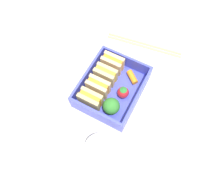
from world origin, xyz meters
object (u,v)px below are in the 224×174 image
carrot_stick_far_left (132,77)px  strawberry_far_left (124,91)px  sandwich_center_right (113,64)px  drinking_glass (100,152)px  sandwich_center (106,75)px  broccoli_floret (111,106)px  sandwich_center_left (98,87)px  chopstick_pair (144,45)px  folded_napkin (168,108)px  sandwich_left (91,100)px

carrot_stick_far_left → strawberry_far_left: bearing=179.4°
sandwich_center_right → drinking_glass: (-20.55, -7.80, 0.88)cm
sandwich_center → broccoli_floret: (-6.73, -5.12, 0.26)cm
sandwich_center → strawberry_far_left: bearing=-105.0°
sandwich_center_left → drinking_glass: bearing=-149.3°
broccoli_floret → strawberry_far_left: 5.32cm
broccoli_floret → sandwich_center_right: bearing=26.1°
chopstick_pair → folded_napkin: chopstick_pair is taller
sandwich_center_right → folded_napkin: 17.54cm
sandwich_center_right → drinking_glass: size_ratio=0.62×
sandwich_left → sandwich_center: 7.43cm
strawberry_far_left → chopstick_pair: strawberry_far_left is taller
broccoli_floret → carrot_stick_far_left: size_ratio=1.25×
sandwich_left → sandwich_center_right: bearing=0.0°
carrot_stick_far_left → drinking_glass: bearing=-174.5°
strawberry_far_left → drinking_glass: 15.51cm
sandwich_center_right → carrot_stick_far_left: bearing=-93.7°
broccoli_floret → folded_napkin: size_ratio=0.32×
sandwich_center_left → strawberry_far_left: 6.23cm
sandwich_left → broccoli_floret: same height
chopstick_pair → folded_napkin: bearing=-138.7°
drinking_glass → strawberry_far_left: bearing=7.5°
sandwich_center → carrot_stick_far_left: sandwich_center is taller
broccoli_floret → strawberry_far_left: bearing=-7.4°
sandwich_left → sandwich_center: same height
strawberry_far_left → chopstick_pair: 16.98cm
sandwich_center_left → sandwich_center: size_ratio=1.00×
sandwich_center → chopstick_pair: (15.17, -4.07, -3.17)cm
sandwich_center_left → carrot_stick_far_left: (7.05, -5.84, -1.55)cm
sandwich_center → sandwich_center_right: 3.71cm
sandwich_left → sandwich_center_left: size_ratio=1.00×
drinking_glass → broccoli_floret: bearing=14.8°
sandwich_left → strawberry_far_left: bearing=-44.6°
sandwich_left → broccoli_floret: (0.70, -5.12, 0.26)cm
sandwich_left → folded_napkin: sandwich_left is taller
sandwich_left → chopstick_pair: size_ratio=0.26×
sandwich_center_right → chopstick_pair: size_ratio=0.26×
chopstick_pair → folded_napkin: 19.47cm
broccoli_floret → sandwich_center: bearing=37.3°
carrot_stick_far_left → drinking_glass: drinking_glass is taller
folded_napkin → broccoli_floret: bearing=121.6°
broccoli_floret → sandwich_center_left: bearing=59.5°
sandwich_center_left → drinking_glass: size_ratio=0.62×
strawberry_far_left → chopstick_pair: size_ratio=0.16×
sandwich_center_left → sandwich_center_right: 7.43cm
sandwich_left → carrot_stick_far_left: sandwich_left is taller
sandwich_center_right → sandwich_center: bearing=180.0°
sandwich_center_right → drinking_glass: drinking_glass is taller
sandwich_center_right → broccoli_floret: same height
sandwich_center_right → sandwich_left: bearing=180.0°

